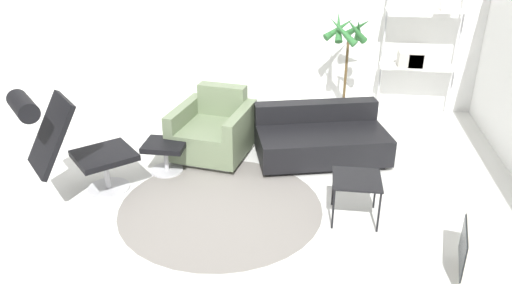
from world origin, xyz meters
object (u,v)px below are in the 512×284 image
at_px(crt_television, 497,257).
at_px(potted_plant, 345,80).
at_px(armchair_red, 214,132).
at_px(lounge_chair, 66,138).
at_px(couch_low, 320,139).
at_px(ottoman, 165,151).
at_px(side_table, 357,182).
at_px(shelf_unit, 421,47).

xyz_separation_m(crt_television, potted_plant, (-1.11, 3.18, 0.35)).
bearing_deg(armchair_red, lounge_chair, 55.08).
height_order(couch_low, crt_television, couch_low).
xyz_separation_m(armchair_red, potted_plant, (1.55, 1.22, 0.32)).
xyz_separation_m(armchair_red, couch_low, (1.26, 0.09, -0.06)).
relative_size(ottoman, side_table, 1.02).
relative_size(armchair_red, potted_plant, 0.68).
distance_m(crt_television, shelf_unit, 3.60).
height_order(ottoman, side_table, side_table).
xyz_separation_m(side_table, potted_plant, (-0.07, 2.39, 0.22)).
bearing_deg(side_table, couch_low, 105.60).
height_order(lounge_chair, crt_television, lounge_chair).
bearing_deg(ottoman, side_table, -17.93).
bearing_deg(shelf_unit, side_table, -108.66).
distance_m(couch_low, crt_television, 2.48).
distance_m(armchair_red, side_table, 2.00).
bearing_deg(side_table, crt_television, -36.98).
bearing_deg(lounge_chair, crt_television, 35.67).
bearing_deg(lounge_chair, potted_plant, 88.39).
height_order(lounge_chair, shelf_unit, shelf_unit).
distance_m(couch_low, side_table, 1.32).
bearing_deg(couch_low, crt_television, 109.46).
distance_m(ottoman, armchair_red, 0.67).
xyz_separation_m(couch_low, crt_television, (1.40, -2.05, 0.03)).
distance_m(ottoman, shelf_unit, 3.70).
bearing_deg(ottoman, potted_plant, 41.05).
bearing_deg(potted_plant, ottoman, -138.95).
bearing_deg(armchair_red, side_table, 153.39).
bearing_deg(potted_plant, shelf_unit, 19.04).
height_order(potted_plant, shelf_unit, shelf_unit).
bearing_deg(shelf_unit, armchair_red, -148.41).
height_order(ottoman, crt_television, crt_television).
bearing_deg(side_table, shelf_unit, 71.34).
xyz_separation_m(armchair_red, crt_television, (2.66, -1.96, -0.03)).
bearing_deg(crt_television, side_table, 64.75).
xyz_separation_m(potted_plant, shelf_unit, (0.99, 0.34, 0.40)).
bearing_deg(lounge_chair, couch_low, 74.72).
bearing_deg(shelf_unit, lounge_chair, -143.32).
distance_m(lounge_chair, ottoman, 1.11).
relative_size(ottoman, potted_plant, 0.30).
xyz_separation_m(ottoman, shelf_unit, (2.98, 2.07, 0.75)).
bearing_deg(armchair_red, shelf_unit, -139.00).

